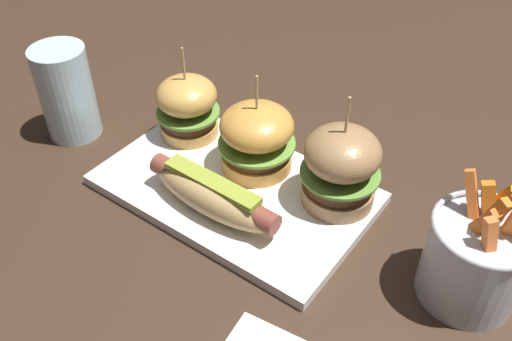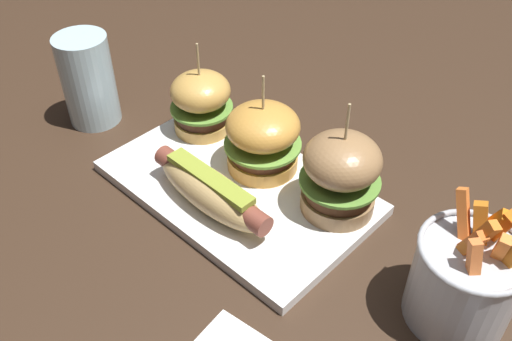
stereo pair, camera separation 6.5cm
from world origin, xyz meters
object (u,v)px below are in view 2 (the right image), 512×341
Objects in this scene: platter_main at (237,187)px; fries_bucket at (465,280)px; slider_left at (201,102)px; slider_center at (260,136)px; water_glass at (88,80)px; slider_right at (341,174)px; hot_dog at (211,190)px.

fries_bucket reaches higher than platter_main.
slider_left is 0.11m from slider_center.
water_glass is at bearing -151.19° from slider_left.
fries_bucket reaches higher than water_glass.
slider_right is (0.12, 0.01, 0.01)m from slider_center.
slider_left is 0.17m from water_glass.
fries_bucket is 1.06× the size of water_glass.
platter_main is 0.14m from slider_left.
slider_right is (0.11, 0.10, 0.03)m from hot_dog.
slider_center reaches higher than platter_main.
slider_right is at bearing 170.15° from fries_bucket.
slider_left reaches higher than platter_main.
slider_center is 0.29m from fries_bucket.
slider_left is 0.23m from slider_right.
hot_dog is 0.16m from slider_left.
slider_left is at bearing 178.68° from slider_center.
platter_main is at bearing 6.73° from water_glass.
fries_bucket is at bearing -3.86° from slider_left.
hot_dog is 1.22× the size of slider_right.
slider_right reaches higher than hot_dog.
hot_dog is 0.27m from water_glass.
slider_center reaches higher than slider_left.
platter_main is 1.85× the size of hot_dog.
slider_right is (0.12, 0.05, 0.06)m from platter_main.
fries_bucket is (0.29, -0.02, -0.01)m from slider_center.
water_glass is at bearing -167.63° from slider_right.
hot_dog is 0.29m from fries_bucket.
slider_right is 1.11× the size of water_glass.
slider_right reaches higher than slider_center.
slider_center is at bearing -177.55° from slider_right.
slider_right reaches higher than water_glass.
platter_main is 0.14m from slider_right.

